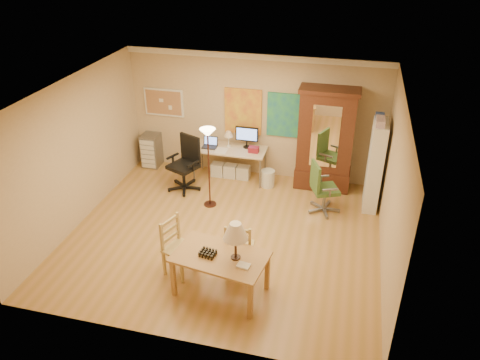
% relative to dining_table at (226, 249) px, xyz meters
% --- Properties ---
extents(floor, '(5.50, 5.50, 0.00)m').
position_rel_dining_table_xyz_m(floor, '(-0.44, 1.43, -0.81)').
color(floor, '#A77B3B').
rests_on(floor, ground).
extents(crown_molding, '(5.50, 0.08, 0.12)m').
position_rel_dining_table_xyz_m(crown_molding, '(-0.44, 3.89, 1.83)').
color(crown_molding, white).
rests_on(crown_molding, floor).
extents(corkboard, '(0.90, 0.04, 0.62)m').
position_rel_dining_table_xyz_m(corkboard, '(-2.49, 3.90, 0.69)').
color(corkboard, tan).
rests_on(corkboard, floor).
extents(art_panel_left, '(0.80, 0.04, 1.00)m').
position_rel_dining_table_xyz_m(art_panel_left, '(-0.69, 3.90, 0.64)').
color(art_panel_left, yellow).
rests_on(art_panel_left, floor).
extents(art_panel_right, '(0.75, 0.04, 0.95)m').
position_rel_dining_table_xyz_m(art_panel_right, '(0.21, 3.90, 0.64)').
color(art_panel_right, teal).
rests_on(art_panel_right, floor).
extents(dining_table, '(1.48, 1.03, 1.29)m').
position_rel_dining_table_xyz_m(dining_table, '(0.00, 0.00, 0.00)').
color(dining_table, olive).
rests_on(dining_table, floor).
extents(ladder_chair_back, '(0.47, 0.45, 0.94)m').
position_rel_dining_table_xyz_m(ladder_chair_back, '(0.07, 0.55, -0.38)').
color(ladder_chair_back, tan).
rests_on(ladder_chair_back, floor).
extents(ladder_chair_left, '(0.56, 0.57, 0.97)m').
position_rel_dining_table_xyz_m(ladder_chair_left, '(-0.86, 0.29, -0.36)').
color(ladder_chair_left, tan).
rests_on(ladder_chair_left, floor).
extents(torchiere_lamp, '(0.30, 0.30, 1.65)m').
position_rel_dining_table_xyz_m(torchiere_lamp, '(-0.99, 2.36, 0.51)').
color(torchiere_lamp, '#402019').
rests_on(torchiere_lamp, floor).
extents(computer_desk, '(1.57, 0.69, 1.19)m').
position_rel_dining_table_xyz_m(computer_desk, '(-0.87, 3.59, -0.38)').
color(computer_desk, beige).
rests_on(computer_desk, floor).
extents(office_chair_black, '(0.71, 0.71, 1.16)m').
position_rel_dining_table_xyz_m(office_chair_black, '(-1.69, 2.88, -0.50)').
color(office_chair_black, black).
rests_on(office_chair_black, floor).
extents(office_chair_green, '(0.65, 0.65, 1.05)m').
position_rel_dining_table_xyz_m(office_chair_green, '(1.20, 2.67, -0.53)').
color(office_chair_green, slate).
rests_on(office_chair_green, floor).
extents(drawer_cart, '(0.38, 0.46, 0.77)m').
position_rel_dining_table_xyz_m(drawer_cart, '(-2.81, 3.72, -0.43)').
color(drawer_cart, slate).
rests_on(drawer_cart, floor).
extents(armoire, '(1.18, 0.56, 2.18)m').
position_rel_dining_table_xyz_m(armoire, '(1.10, 3.67, 0.13)').
color(armoire, '#351B0E').
rests_on(armoire, floor).
extents(bookshelf, '(0.27, 0.71, 1.78)m').
position_rel_dining_table_xyz_m(bookshelf, '(2.11, 3.12, 0.07)').
color(bookshelf, white).
rests_on(bookshelf, floor).
extents(wastebin, '(0.29, 0.29, 0.37)m').
position_rel_dining_table_xyz_m(wastebin, '(-0.02, 3.40, -0.63)').
color(wastebin, silver).
rests_on(wastebin, floor).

